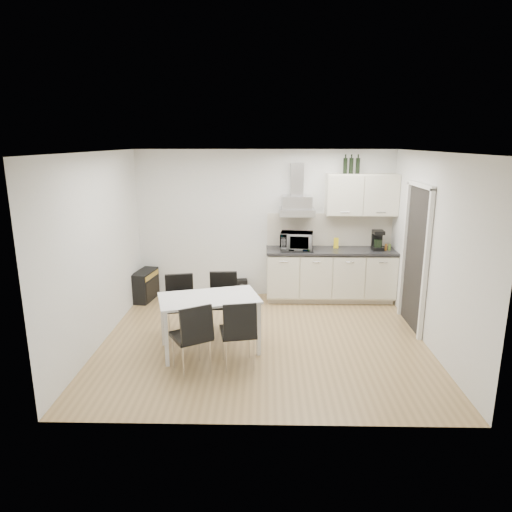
{
  "coord_description": "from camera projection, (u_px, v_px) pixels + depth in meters",
  "views": [
    {
      "loc": [
        0.02,
        -5.97,
        2.74
      ],
      "look_at": [
        -0.12,
        0.49,
        1.1
      ],
      "focal_mm": 32.0,
      "sensor_mm": 36.0,
      "label": 1
    }
  ],
  "objects": [
    {
      "name": "wall_front",
      "position": [
        263.0,
        301.0,
        4.2
      ],
      "size": [
        4.5,
        0.1,
        2.6
      ],
      "primitive_type": "cube",
      "color": "silver",
      "rests_on": "ground"
    },
    {
      "name": "dining_table",
      "position": [
        209.0,
        304.0,
        5.99
      ],
      "size": [
        1.44,
        1.06,
        0.75
      ],
      "rotation": [
        0.0,
        0.0,
        0.28
      ],
      "color": "white",
      "rests_on": "ground"
    },
    {
      "name": "doorway",
      "position": [
        414.0,
        259.0,
        6.69
      ],
      "size": [
        0.08,
        1.04,
        2.1
      ],
      "primitive_type": "cube",
      "color": "white",
      "rests_on": "ground"
    },
    {
      "name": "chair_near_left",
      "position": [
        191.0,
        337.0,
        5.5
      ],
      "size": [
        0.63,
        0.66,
        0.88
      ],
      "primitive_type": null,
      "rotation": [
        0.0,
        0.0,
        0.54
      ],
      "color": "black",
      "rests_on": "ground"
    },
    {
      "name": "ceiling",
      "position": [
        264.0,
        152.0,
        5.82
      ],
      "size": [
        4.5,
        4.5,
        0.0
      ],
      "primitive_type": "plane",
      "color": "white",
      "rests_on": "wall_back"
    },
    {
      "name": "chair_near_right",
      "position": [
        238.0,
        333.0,
        5.62
      ],
      "size": [
        0.53,
        0.58,
        0.88
      ],
      "primitive_type": null,
      "rotation": [
        0.0,
        0.0,
        0.2
      ],
      "color": "black",
      "rests_on": "ground"
    },
    {
      "name": "guitar_amp",
      "position": [
        145.0,
        285.0,
        8.04
      ],
      "size": [
        0.37,
        0.66,
        0.52
      ],
      "rotation": [
        0.0,
        0.0,
        -0.16
      ],
      "color": "black",
      "rests_on": "ground"
    },
    {
      "name": "ground",
      "position": [
        263.0,
        340.0,
        6.46
      ],
      "size": [
        4.5,
        4.5,
        0.0
      ],
      "primitive_type": "plane",
      "color": "#A58554",
      "rests_on": "ground"
    },
    {
      "name": "chair_far_right",
      "position": [
        223.0,
        304.0,
        6.61
      ],
      "size": [
        0.47,
        0.52,
        0.88
      ],
      "primitive_type": null,
      "rotation": [
        0.0,
        0.0,
        3.2
      ],
      "color": "black",
      "rests_on": "ground"
    },
    {
      "name": "wall_left",
      "position": [
        98.0,
        250.0,
        6.19
      ],
      "size": [
        0.1,
        4.0,
        2.6
      ],
      "primitive_type": "cube",
      "color": "silver",
      "rests_on": "ground"
    },
    {
      "name": "floor_speaker",
      "position": [
        242.0,
        287.0,
        8.27
      ],
      "size": [
        0.2,
        0.18,
        0.3
      ],
      "primitive_type": "cube",
      "rotation": [
        0.0,
        0.0,
        0.13
      ],
      "color": "black",
      "rests_on": "ground"
    },
    {
      "name": "chair_far_left",
      "position": [
        180.0,
        307.0,
        6.49
      ],
      "size": [
        0.54,
        0.58,
        0.88
      ],
      "primitive_type": null,
      "rotation": [
        0.0,
        0.0,
        3.36
      ],
      "color": "black",
      "rests_on": "ground"
    },
    {
      "name": "wall_right",
      "position": [
        432.0,
        251.0,
        6.1
      ],
      "size": [
        0.1,
        4.0,
        2.6
      ],
      "primitive_type": "cube",
      "color": "silver",
      "rests_on": "ground"
    },
    {
      "name": "kitchenette",
      "position": [
        332.0,
        254.0,
        7.92
      ],
      "size": [
        2.22,
        0.64,
        2.52
      ],
      "color": "beige",
      "rests_on": "ground"
    },
    {
      "name": "wall_back",
      "position": [
        264.0,
        224.0,
        8.08
      ],
      "size": [
        4.5,
        0.1,
        2.6
      ],
      "primitive_type": "cube",
      "color": "silver",
      "rests_on": "ground"
    }
  ]
}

